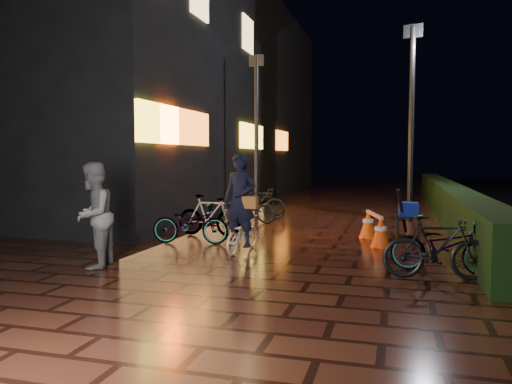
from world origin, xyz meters
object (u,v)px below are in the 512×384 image
(cyclist, at_px, (241,216))
(traffic_barrier, at_px, (374,228))
(bystander_person, at_px, (93,215))
(cart_assembly, at_px, (408,211))

(cyclist, bearing_deg, traffic_barrier, 37.62)
(bystander_person, height_order, cyclist, cyclist)
(traffic_barrier, bearing_deg, cyclist, -142.38)
(bystander_person, xyz_separation_m, cart_assembly, (5.08, 5.03, -0.31))
(bystander_person, distance_m, cyclist, 2.76)
(traffic_barrier, relative_size, cart_assembly, 1.41)
(bystander_person, height_order, cart_assembly, bystander_person)
(cyclist, relative_size, traffic_barrier, 1.21)
(bystander_person, bearing_deg, traffic_barrier, 119.42)
(cyclist, distance_m, cart_assembly, 4.40)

